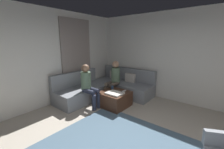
{
  "coord_description": "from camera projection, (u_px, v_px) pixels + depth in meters",
  "views": [
    {
      "loc": [
        1.03,
        -1.66,
        1.82
      ],
      "look_at": [
        -1.63,
        1.63,
        0.85
      ],
      "focal_mm": 23.37,
      "sensor_mm": 36.0,
      "label": 1
    }
  ],
  "objects": [
    {
      "name": "wall_back",
      "position": [
        184.0,
        58.0,
        4.23
      ],
      "size": [
        6.0,
        0.12,
        2.7
      ],
      "primitive_type": "cube",
      "color": "silver",
      "rests_on": "ground_plane"
    },
    {
      "name": "wall_left",
      "position": [
        34.0,
        60.0,
        3.79
      ],
      "size": [
        0.12,
        6.0,
        2.7
      ],
      "primitive_type": "cube",
      "color": "silver",
      "rests_on": "ground_plane"
    },
    {
      "name": "curtain_panel",
      "position": [
        77.0,
        59.0,
        4.74
      ],
      "size": [
        0.06,
        1.1,
        2.5
      ],
      "primitive_type": "cube",
      "color": "gray",
      "rests_on": "ground_plane"
    },
    {
      "name": "sectional_couch",
      "position": [
        106.0,
        88.0,
        4.93
      ],
      "size": [
        2.1,
        2.55,
        0.87
      ],
      "color": "gray",
      "rests_on": "ground_plane"
    },
    {
      "name": "ottoman",
      "position": [
        114.0,
        99.0,
        4.16
      ],
      "size": [
        0.76,
        0.76,
        0.42
      ],
      "primitive_type": "cube",
      "color": "#4C2D1E",
      "rests_on": "ground_plane"
    },
    {
      "name": "folded_blanket",
      "position": [
        115.0,
        93.0,
        3.95
      ],
      "size": [
        0.44,
        0.36,
        0.04
      ],
      "primitive_type": "cube",
      "color": "white",
      "rests_on": "ottoman"
    },
    {
      "name": "coffee_mug",
      "position": [
        112.0,
        87.0,
        4.37
      ],
      "size": [
        0.08,
        0.08,
        0.1
      ],
      "primitive_type": "cylinder",
      "color": "#334C72",
      "rests_on": "ottoman"
    },
    {
      "name": "game_remote",
      "position": [
        124.0,
        91.0,
        4.16
      ],
      "size": [
        0.05,
        0.15,
        0.02
      ],
      "primitive_type": "cube",
      "color": "white",
      "rests_on": "ottoman"
    },
    {
      "name": "person_on_couch_back",
      "position": [
        114.0,
        78.0,
        4.72
      ],
      "size": [
        0.3,
        0.6,
        1.2
      ],
      "rotation": [
        0.0,
        0.0,
        3.14
      ],
      "color": "brown",
      "rests_on": "ground_plane"
    },
    {
      "name": "person_on_couch_side",
      "position": [
        88.0,
        84.0,
        4.06
      ],
      "size": [
        0.6,
        0.3,
        1.2
      ],
      "rotation": [
        0.0,
        0.0,
        -1.57
      ],
      "color": "#2D3347",
      "rests_on": "ground_plane"
    }
  ]
}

